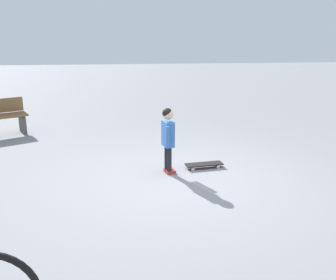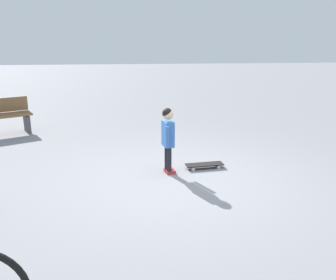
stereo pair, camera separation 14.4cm
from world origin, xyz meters
The scene contains 3 objects.
ground_plane centered at (0.00, 0.00, 0.00)m, with size 50.00×50.00×0.00m, color gray.
child_person centered at (-0.41, -0.20, 0.66)m, with size 0.40×0.22×1.06m.
skateboard centered at (-0.55, 0.42, 0.06)m, with size 0.26×0.65×0.07m.
Camera 2 is at (4.94, -0.78, 2.10)m, focal length 38.11 mm.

